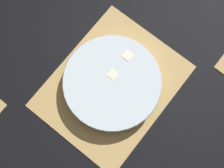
# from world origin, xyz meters

# --- Properties ---
(ground_plane) EXTENTS (6.00, 6.00, 0.00)m
(ground_plane) POSITION_xyz_m (0.00, 0.00, 0.00)
(ground_plane) COLOR black
(bamboo_mat_center) EXTENTS (0.43, 0.35, 0.01)m
(bamboo_mat_center) POSITION_xyz_m (-0.00, 0.00, 0.00)
(bamboo_mat_center) COLOR tan
(bamboo_mat_center) RESTS_ON ground_plane
(fruit_salad_bowl) EXTENTS (0.30, 0.30, 0.06)m
(fruit_salad_bowl) POSITION_xyz_m (-0.00, -0.00, 0.04)
(fruit_salad_bowl) COLOR silver
(fruit_salad_bowl) RESTS_ON bamboo_mat_center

